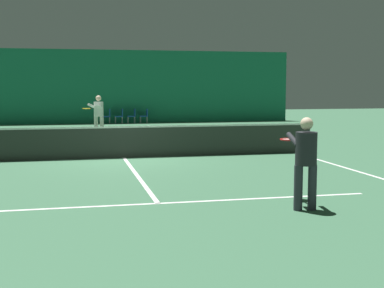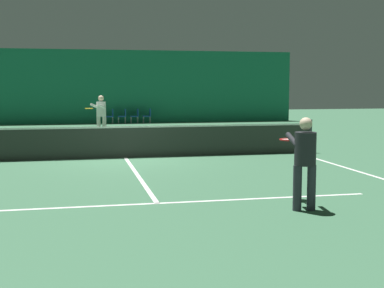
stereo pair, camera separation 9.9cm
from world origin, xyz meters
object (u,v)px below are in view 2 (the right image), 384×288
object	(u,v)px
tennis_net	(125,141)
courtside_chair_1	(123,115)
player_near	(304,156)
courtside_chair_0	(111,115)
courtside_chair_2	(136,115)
player_far	(101,113)
courtside_chair_3	(148,115)

from	to	relation	value
tennis_net	courtside_chair_1	bearing A→B (deg)	85.29
tennis_net	player_near	bearing A→B (deg)	-72.05
courtside_chair_1	courtside_chair_0	bearing A→B (deg)	-90.00
tennis_net	courtside_chair_0	xyz separation A→B (m)	(0.50, 14.70, -0.03)
tennis_net	courtside_chair_2	bearing A→B (deg)	82.55
courtside_chair_1	courtside_chair_2	size ratio (longest dim) A/B	1.00
courtside_chair_1	player_far	bearing A→B (deg)	-11.82
courtside_chair_0	courtside_chair_2	distance (m)	1.42
courtside_chair_1	courtside_chair_3	bearing A→B (deg)	90.00
courtside_chair_3	player_far	bearing A→B (deg)	-21.56
tennis_net	courtside_chair_2	distance (m)	14.83
player_near	courtside_chair_2	distance (m)	22.15
tennis_net	courtside_chair_3	bearing A→B (deg)	79.84
courtside_chair_1	courtside_chair_3	xyz separation A→B (m)	(1.42, 0.00, 0.00)
tennis_net	player_near	world-z (taller)	player_near
tennis_net	courtside_chair_1	size ratio (longest dim) A/B	14.29
courtside_chair_3	courtside_chair_2	bearing A→B (deg)	-90.00
player_far	courtside_chair_1	distance (m)	7.84
courtside_chair_0	courtside_chair_3	bearing A→B (deg)	90.00
courtside_chair_0	courtside_chair_2	bearing A→B (deg)	90.00
courtside_chair_0	courtside_chair_3	size ratio (longest dim) A/B	1.00
courtside_chair_1	tennis_net	bearing A→B (deg)	-4.71
courtside_chair_1	courtside_chair_2	world-z (taller)	same
player_near	courtside_chair_2	bearing A→B (deg)	6.30
tennis_net	player_near	xyz separation A→B (m)	(2.41, -7.43, 0.43)
player_far	courtside_chair_3	xyz separation A→B (m)	(3.03, 7.66, -0.53)
courtside_chair_2	player_near	bearing A→B (deg)	1.26
player_far	courtside_chair_1	xyz separation A→B (m)	(1.60, 7.66, -0.53)
courtside_chair_1	courtside_chair_3	distance (m)	1.42
courtside_chair_1	courtside_chair_3	size ratio (longest dim) A/B	1.00
courtside_chair_3	player_near	bearing A→B (deg)	-0.59
tennis_net	courtside_chair_3	distance (m)	14.94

